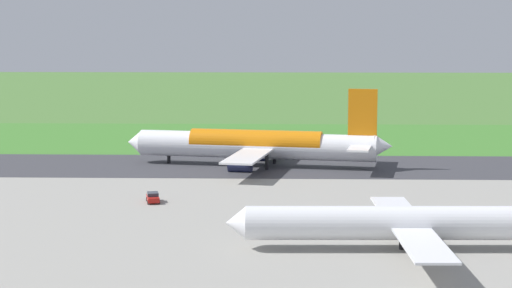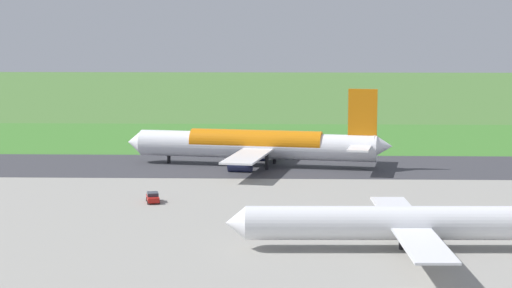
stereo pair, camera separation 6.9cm
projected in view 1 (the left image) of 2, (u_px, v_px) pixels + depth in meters
ground_plane at (223, 166)px, 171.31m from camera, size 800.00×800.00×0.00m
runway_asphalt at (223, 166)px, 171.31m from camera, size 600.00×29.93×0.06m
apron_concrete at (182, 256)px, 102.32m from camera, size 440.00×110.00×0.05m
grass_verge_foreground at (234, 142)px, 209.59m from camera, size 600.00×80.00×0.04m
airliner_main at (258, 145)px, 170.46m from camera, size 53.93×44.37×15.88m
airliner_parked_mid at (404, 222)px, 105.12m from camera, size 43.50×35.53×12.71m
service_car_followme at (153, 197)px, 134.55m from camera, size 2.69×4.49×1.62m
no_stopping_sign at (163, 135)px, 212.00m from camera, size 0.60×0.10×2.40m
traffic_cone_orange at (140, 141)px, 209.43m from camera, size 0.40×0.40×0.55m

